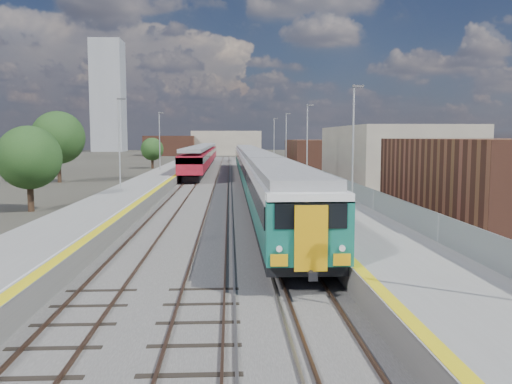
{
  "coord_description": "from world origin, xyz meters",
  "views": [
    {
      "loc": [
        -1.09,
        -11.44,
        5.31
      ],
      "look_at": [
        0.4,
        19.02,
        2.2
      ],
      "focal_mm": 38.0,
      "sensor_mm": 36.0,
      "label": 1
    }
  ],
  "objects": [
    {
      "name": "platform_left",
      "position": [
        -9.05,
        52.49,
        0.52
      ],
      "size": [
        4.3,
        155.0,
        8.52
      ],
      "color": "slate",
      "rests_on": "ground"
    },
    {
      "name": "tree_b",
      "position": [
        -20.93,
        52.56,
        5.22
      ],
      "size": [
        6.11,
        6.11,
        8.29
      ],
      "color": "#382619",
      "rests_on": "ground"
    },
    {
      "name": "buildings",
      "position": [
        -18.12,
        138.6,
        10.7
      ],
      "size": [
        72.0,
        185.5,
        40.0
      ],
      "color": "brown",
      "rests_on": "ground"
    },
    {
      "name": "platform_right",
      "position": [
        5.28,
        52.49,
        0.54
      ],
      "size": [
        4.7,
        155.0,
        8.52
      ],
      "color": "slate",
      "rests_on": "ground"
    },
    {
      "name": "tree_c",
      "position": [
        -14.08,
        80.5,
        3.24
      ],
      "size": [
        3.8,
        3.8,
        5.16
      ],
      "color": "#382619",
      "rests_on": "ground"
    },
    {
      "name": "ground",
      "position": [
        0.0,
        50.0,
        0.0
      ],
      "size": [
        320.0,
        320.0,
        0.0
      ],
      "primitive_type": "plane",
      "color": "#47443A",
      "rests_on": "ground"
    },
    {
      "name": "red_train",
      "position": [
        -5.5,
        78.4,
        2.25
      ],
      "size": [
        3.01,
        61.02,
        3.8
      ],
      "color": "black",
      "rests_on": "ground"
    },
    {
      "name": "ballast_bed",
      "position": [
        -2.25,
        52.5,
        0.03
      ],
      "size": [
        10.5,
        155.0,
        0.06
      ],
      "primitive_type": "cube",
      "color": "#565451",
      "rests_on": "ground"
    },
    {
      "name": "tracks",
      "position": [
        -1.65,
        54.18,
        0.11
      ],
      "size": [
        8.96,
        160.0,
        0.17
      ],
      "color": "#4C3323",
      "rests_on": "ground"
    },
    {
      "name": "green_train",
      "position": [
        1.5,
        46.28,
        2.27
      ],
      "size": [
        2.93,
        81.47,
        3.22
      ],
      "color": "black",
      "rests_on": "ground"
    },
    {
      "name": "tree_a",
      "position": [
        -15.27,
        27.61,
        3.84
      ],
      "size": [
        4.51,
        4.51,
        6.11
      ],
      "color": "#382619",
      "rests_on": "ground"
    },
    {
      "name": "tree_d",
      "position": [
        23.31,
        60.68,
        4.1
      ],
      "size": [
        4.81,
        4.81,
        6.51
      ],
      "color": "#382619",
      "rests_on": "ground"
    }
  ]
}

